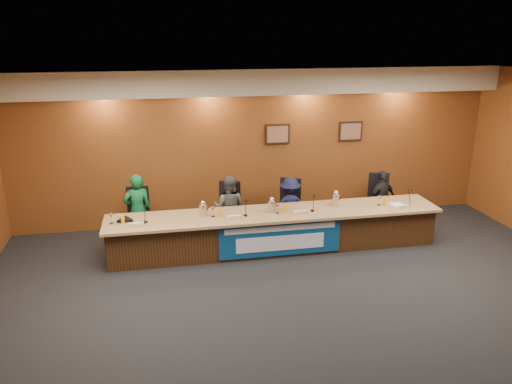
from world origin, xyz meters
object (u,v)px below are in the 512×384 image
office_chair_a (139,220)px  office_chair_b (228,214)px  carafe_right (336,200)px  office_chair_d (379,203)px  panelist_a (138,211)px  office_chair_c (288,210)px  panelist_d (381,199)px  dais_body (275,231)px  banner (280,239)px  panelist_c (290,206)px  carafe_mid (272,206)px  speakerphone (125,220)px  carafe_left (203,210)px

office_chair_a → office_chair_b: same height
carafe_right → office_chair_d: bearing=30.0°
panelist_a → office_chair_c: size_ratio=2.92×
panelist_d → office_chair_b: (-3.15, 0.10, -0.12)m
dais_body → carafe_right: size_ratio=25.35×
banner → panelist_c: bearing=67.1°
panelist_c → carafe_mid: bearing=55.4°
banner → carafe_right: bearing=21.7°
panelist_d → office_chair_c: bearing=-23.9°
panelist_c → office_chair_c: bearing=-86.9°
dais_body → carafe_right: 1.28m
panelist_d → office_chair_c: panelist_d is taller
office_chair_d → speakerphone: bearing=-156.4°
office_chair_c → carafe_left: carafe_left is taller
panelist_c → office_chair_c: panelist_c is taller
panelist_d → carafe_left: 3.77m
office_chair_a → speakerphone: (-0.19, -0.73, 0.30)m
carafe_mid → speakerphone: size_ratio=0.68×
panelist_d → carafe_left: size_ratio=5.33×
office_chair_c → carafe_mid: size_ratio=2.21×
office_chair_a → carafe_left: bearing=-32.3°
panelist_d → speakerphone: (-5.05, -0.63, 0.17)m
panelist_a → speakerphone: panelist_a is taller
dais_body → carafe_mid: (-0.08, -0.03, 0.51)m
office_chair_b → office_chair_a: bearing=-163.0°
office_chair_c → panelist_a: bearing=-153.7°
panelist_c → banner: bearing=70.2°
banner → office_chair_b: bearing=123.1°
panelist_c → office_chair_b: panelist_c is taller
dais_body → office_chair_c: dais_body is taller
dais_body → speakerphone: (-2.67, 0.02, 0.43)m
office_chair_c → speakerphone: speakerphone is taller
banner → panelist_a: bearing=156.7°
office_chair_d → carafe_right: bearing=-134.7°
banner → office_chair_c: size_ratio=4.58×
carafe_left → carafe_right: 2.49m
dais_body → panelist_a: bearing=165.3°
office_chair_a → office_chair_b: 1.72m
banner → panelist_c: (0.45, 1.07, 0.20)m
panelist_a → carafe_mid: bearing=151.2°
office_chair_c → panelist_c: bearing=-65.7°
panelist_d → carafe_right: size_ratio=5.10×
office_chair_d → speakerphone: 5.12m
dais_body → speakerphone: size_ratio=18.75×
dais_body → speakerphone: 2.70m
panelist_a → carafe_right: 3.70m
carafe_left → panelist_d: bearing=10.2°
banner → panelist_c: size_ratio=1.89×
panelist_a → carafe_mid: (2.40, -0.68, 0.16)m
dais_body → carafe_left: (-1.32, -0.01, 0.51)m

